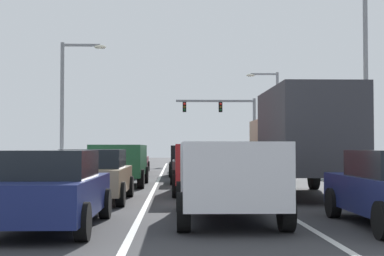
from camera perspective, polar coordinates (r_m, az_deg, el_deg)
ground_plane at (r=24.61m, az=0.42°, el=-5.59°), size 127.55×127.55×0.00m
lane_stripe_between_right_lane_and_center_lane at (r=29.61m, az=3.36°, el=-4.96°), size 0.14×53.96×0.01m
lane_stripe_between_center_lane_and_left_lane at (r=29.50m, az=-3.25°, el=-4.97°), size 0.14×53.96×0.01m
snow_bank_right_shoulder at (r=30.53m, az=13.35°, el=-4.40°), size 1.86×53.96×0.45m
snow_bank_left_shoulder at (r=30.09m, az=-13.42°, el=-4.07°), size 1.53×53.96×0.84m
box_truck_right_lane_second at (r=18.85m, az=10.76°, el=-0.89°), size 2.53×7.20×3.36m
sedan_green_right_lane_third at (r=26.95m, az=7.27°, el=-3.63°), size 2.00×4.50×1.51m
suv_silver_right_lane_fourth at (r=34.07m, az=5.30°, el=-2.86°), size 2.16×4.90×1.67m
suv_maroon_right_lane_fifth at (r=41.22m, az=4.02°, el=-2.70°), size 2.16×4.90×1.67m
suv_white_center_lane_nearest at (r=12.42m, az=3.46°, el=-4.47°), size 2.16×4.90×1.67m
suv_red_center_lane_second at (r=19.65m, az=1.20°, el=-3.54°), size 2.16×4.90×1.67m
sedan_charcoal_center_lane_third at (r=25.67m, az=0.09°, el=-3.73°), size 2.00×4.50×1.51m
suv_black_center_lane_fourth at (r=31.71m, az=-0.32°, el=-2.93°), size 2.16×4.90×1.67m
sedan_gray_center_lane_fifth at (r=38.63m, az=-0.29°, el=-3.13°), size 2.00×4.50×1.51m
sedan_navy_left_lane_nearest at (r=11.45m, az=-13.99°, el=-5.89°), size 2.00×4.50×1.51m
sedan_tan_left_lane_second at (r=16.92m, az=-9.61°, el=-4.63°), size 2.00×4.50×1.51m
suv_green_left_lane_third at (r=23.76m, az=-7.15°, el=-3.25°), size 2.16×4.90×1.67m
sedan_silver_left_lane_fourth at (r=30.63m, az=-6.51°, el=-3.43°), size 2.00×4.50×1.51m
sedan_maroon_left_lane_fifth at (r=36.52m, az=-5.90°, el=-3.19°), size 2.00×4.50×1.51m
traffic_light_gantry at (r=54.30m, az=3.76°, el=1.16°), size 7.54×0.47×6.20m
street_lamp_right_near at (r=28.66m, az=16.20°, el=6.03°), size 2.66×0.36×9.34m
street_lamp_right_mid at (r=47.41m, az=8.01°, el=1.81°), size 2.66×0.36×7.71m
street_lamp_left_mid at (r=34.41m, az=-12.12°, el=3.25°), size 2.66×0.36×7.72m
roadside_sign_right at (r=37.45m, az=15.18°, el=1.88°), size 3.20×0.16×5.50m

